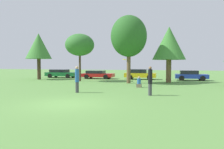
% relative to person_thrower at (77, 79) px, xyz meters
% --- Properties ---
extents(ground_plane, '(120.00, 120.00, 0.00)m').
position_rel_person_thrower_xyz_m(ground_plane, '(1.28, -4.15, -0.99)').
color(ground_plane, '#5B8E42').
extents(person_thrower, '(0.28, 0.28, 1.90)m').
position_rel_person_thrower_xyz_m(person_thrower, '(0.00, 0.00, 0.00)').
color(person_thrower, '#3F3F47').
rests_on(person_thrower, ground).
extents(person_catcher, '(0.28, 0.28, 1.90)m').
position_rel_person_thrower_xyz_m(person_catcher, '(5.18, -0.09, -0.01)').
color(person_catcher, '#3F3F47').
rests_on(person_catcher, ground).
extents(frisbee, '(0.26, 0.26, 0.09)m').
position_rel_person_thrower_xyz_m(frisbee, '(3.50, -0.21, 1.36)').
color(frisbee, yellow).
extents(bystander_sitting, '(0.43, 0.36, 0.96)m').
position_rel_person_thrower_xyz_m(bystander_sitting, '(3.84, 4.51, -0.60)').
color(bystander_sitting, '#726651').
rests_on(bystander_sitting, ground).
extents(tree_0, '(3.33, 3.33, 6.06)m').
position_rel_person_thrower_xyz_m(tree_0, '(-10.23, 10.65, 3.36)').
color(tree_0, '#473323').
rests_on(tree_0, ground).
extents(tree_1, '(3.42, 3.42, 5.59)m').
position_rel_person_thrower_xyz_m(tree_1, '(-3.85, 9.39, 3.29)').
color(tree_1, '#473323').
rests_on(tree_1, ground).
extents(tree_2, '(3.79, 3.79, 7.14)m').
position_rel_person_thrower_xyz_m(tree_2, '(2.23, 8.21, 3.95)').
color(tree_2, brown).
rests_on(tree_2, ground).
extents(tree_3, '(3.61, 3.61, 6.13)m').
position_rel_person_thrower_xyz_m(tree_3, '(6.34, 10.24, 3.29)').
color(tree_3, brown).
rests_on(tree_3, ground).
extents(parked_car_green, '(4.62, 2.05, 1.22)m').
position_rel_person_thrower_xyz_m(parked_car_green, '(-9.13, 14.57, -0.34)').
color(parked_car_green, '#196633').
rests_on(parked_car_green, ground).
extents(parked_car_red, '(4.39, 2.05, 1.12)m').
position_rel_person_thrower_xyz_m(parked_car_red, '(-3.19, 13.85, -0.38)').
color(parked_car_red, red).
rests_on(parked_car_red, ground).
extents(parked_car_yellow, '(4.13, 1.91, 1.34)m').
position_rel_person_thrower_xyz_m(parked_car_yellow, '(2.62, 14.19, -0.29)').
color(parked_car_yellow, gold).
rests_on(parked_car_yellow, ground).
extents(parked_car_blue, '(3.87, 1.94, 1.24)m').
position_rel_person_thrower_xyz_m(parked_car_blue, '(8.97, 13.91, -0.34)').
color(parked_car_blue, '#1E389E').
rests_on(parked_car_blue, ground).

